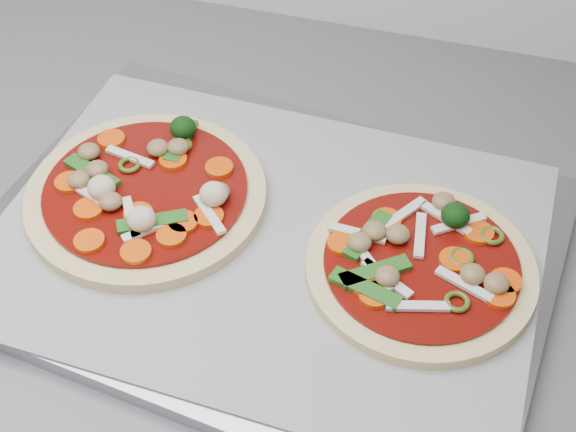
# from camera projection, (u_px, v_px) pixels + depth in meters

# --- Properties ---
(baking_tray) EXTENTS (0.51, 0.40, 0.02)m
(baking_tray) POSITION_uv_depth(u_px,v_px,m) (266.00, 244.00, 0.68)
(baking_tray) COLOR #949398
(baking_tray) RESTS_ON countertop
(parchment) EXTENTS (0.46, 0.34, 0.00)m
(parchment) POSITION_uv_depth(u_px,v_px,m) (266.00, 237.00, 0.67)
(parchment) COLOR #A09FA5
(parchment) RESTS_ON baking_tray
(pizza_left) EXTENTS (0.24, 0.24, 0.04)m
(pizza_left) POSITION_uv_depth(u_px,v_px,m) (146.00, 192.00, 0.69)
(pizza_left) COLOR #F1DA8E
(pizza_left) RESTS_ON parchment
(pizza_right) EXTENTS (0.22, 0.22, 0.03)m
(pizza_right) POSITION_uv_depth(u_px,v_px,m) (421.00, 264.00, 0.64)
(pizza_right) COLOR #F1DA8E
(pizza_right) RESTS_ON parchment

